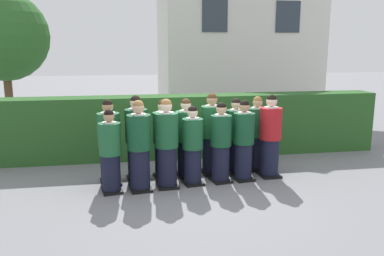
# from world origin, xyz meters

# --- Properties ---
(ground_plane) EXTENTS (60.00, 60.00, 0.00)m
(ground_plane) POSITION_xyz_m (0.00, 0.00, 0.00)
(ground_plane) COLOR slate
(student_front_row_0) EXTENTS (0.43, 0.49, 1.52)m
(student_front_row_0) POSITION_xyz_m (-1.56, -0.17, 0.72)
(student_front_row_0) COLOR black
(student_front_row_0) RESTS_ON ground
(student_front_row_1) EXTENTS (0.45, 0.56, 1.68)m
(student_front_row_1) POSITION_xyz_m (-1.04, -0.15, 0.80)
(student_front_row_1) COLOR black
(student_front_row_1) RESTS_ON ground
(student_front_row_2) EXTENTS (0.44, 0.50, 1.68)m
(student_front_row_2) POSITION_xyz_m (-0.53, -0.06, 0.80)
(student_front_row_2) COLOR black
(student_front_row_2) RESTS_ON ground
(student_front_row_3) EXTENTS (0.43, 0.50, 1.52)m
(student_front_row_3) POSITION_xyz_m (-0.03, 0.01, 0.72)
(student_front_row_3) COLOR black
(student_front_row_3) RESTS_ON ground
(student_front_row_4) EXTENTS (0.44, 0.53, 1.57)m
(student_front_row_4) POSITION_xyz_m (0.53, 0.06, 0.75)
(student_front_row_4) COLOR black
(student_front_row_4) RESTS_ON ground
(student_front_row_5) EXTENTS (0.43, 0.53, 1.60)m
(student_front_row_5) POSITION_xyz_m (1.01, 0.10, 0.76)
(student_front_row_5) COLOR black
(student_front_row_5) RESTS_ON ground
(student_in_red_blazer) EXTENTS (0.44, 0.50, 1.68)m
(student_in_red_blazer) POSITION_xyz_m (1.59, 0.20, 0.80)
(student_in_red_blazer) COLOR black
(student_in_red_blazer) RESTS_ON ground
(student_rear_row_0) EXTENTS (0.45, 0.52, 1.64)m
(student_rear_row_0) POSITION_xyz_m (-1.60, 0.30, 0.78)
(student_rear_row_0) COLOR black
(student_rear_row_0) RESTS_ON ground
(student_rear_row_1) EXTENTS (0.45, 0.53, 1.70)m
(student_rear_row_1) POSITION_xyz_m (-1.07, 0.39, 0.81)
(student_rear_row_1) COLOR black
(student_rear_row_1) RESTS_ON ground
(student_rear_row_2) EXTENTS (0.43, 0.53, 1.60)m
(student_rear_row_2) POSITION_xyz_m (-0.54, 0.44, 0.76)
(student_rear_row_2) COLOR black
(student_rear_row_2) RESTS_ON ground
(student_rear_row_3) EXTENTS (0.43, 0.53, 1.60)m
(student_rear_row_3) POSITION_xyz_m (-0.08, 0.49, 0.76)
(student_rear_row_3) COLOR black
(student_rear_row_3) RESTS_ON ground
(student_rear_row_4) EXTENTS (0.44, 0.54, 1.69)m
(student_rear_row_4) POSITION_xyz_m (0.46, 0.56, 0.81)
(student_rear_row_4) COLOR black
(student_rear_row_4) RESTS_ON ground
(student_rear_row_5) EXTENTS (0.41, 0.52, 1.57)m
(student_rear_row_5) POSITION_xyz_m (0.99, 0.61, 0.75)
(student_rear_row_5) COLOR black
(student_rear_row_5) RESTS_ON ground
(student_rear_row_6) EXTENTS (0.42, 0.49, 1.59)m
(student_rear_row_6) POSITION_xyz_m (1.47, 0.69, 0.75)
(student_rear_row_6) COLOR black
(student_rear_row_6) RESTS_ON ground
(hedge) EXTENTS (9.77, 0.70, 1.47)m
(hedge) POSITION_xyz_m (0.00, 2.04, 0.74)
(hedge) COLOR #285623
(hedge) RESTS_ON ground
(school_building_main) EXTENTS (6.32, 4.51, 7.66)m
(school_building_main) POSITION_xyz_m (3.28, 8.87, 3.92)
(school_building_main) COLOR silver
(school_building_main) RESTS_ON ground
(oak_tree_left) EXTENTS (2.65, 2.65, 4.22)m
(oak_tree_left) POSITION_xyz_m (-4.74, 5.64, 2.89)
(oak_tree_left) COLOR brown
(oak_tree_left) RESTS_ON ground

